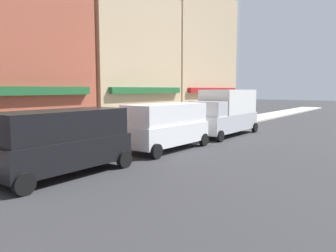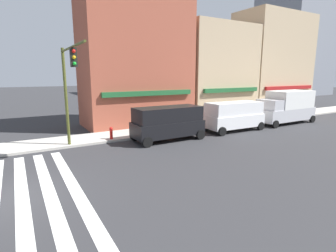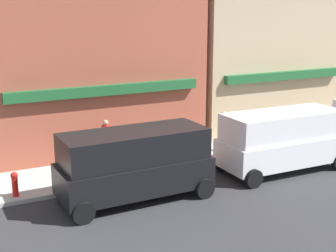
# 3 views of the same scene
# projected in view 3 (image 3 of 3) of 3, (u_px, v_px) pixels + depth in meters

# --- Properties ---
(storefront_row) EXTENTS (27.95, 5.30, 13.34)m
(storefront_row) POSITION_uv_depth(u_px,v_px,m) (248.00, 14.00, 24.24)
(storefront_row) COLOR #9E4C38
(storefront_row) RESTS_ON ground_plane
(van_black) EXTENTS (5.01, 2.22, 2.34)m
(van_black) POSITION_uv_depth(u_px,v_px,m) (135.00, 162.00, 15.26)
(van_black) COLOR black
(van_black) RESTS_ON ground_plane
(van_white) EXTENTS (5.04, 2.22, 2.34)m
(van_white) POSITION_uv_depth(u_px,v_px,m) (282.00, 139.00, 18.05)
(van_white) COLOR white
(van_white) RESTS_ON ground_plane
(pedestrian_grey_coat) EXTENTS (0.32, 0.32, 1.77)m
(pedestrian_grey_coat) POSITION_uv_depth(u_px,v_px,m) (223.00, 130.00, 20.16)
(pedestrian_grey_coat) COLOR #23232D
(pedestrian_grey_coat) RESTS_ON sidewalk_left
(pedestrian_red_jacket) EXTENTS (0.32, 0.32, 1.77)m
(pedestrian_red_jacket) POSITION_uv_depth(u_px,v_px,m) (106.00, 141.00, 18.56)
(pedestrian_red_jacket) COLOR #23232D
(pedestrian_red_jacket) RESTS_ON sidewalk_left
(pedestrian_white_shirt) EXTENTS (0.32, 0.32, 1.77)m
(pedestrian_white_shirt) POSITION_uv_depth(u_px,v_px,m) (233.00, 136.00, 19.29)
(pedestrian_white_shirt) COLOR #23232D
(pedestrian_white_shirt) RESTS_ON sidewalk_left
(fire_hydrant) EXTENTS (0.24, 0.24, 0.84)m
(fire_hydrant) POSITION_uv_depth(u_px,v_px,m) (15.00, 183.00, 15.30)
(fire_hydrant) COLOR red
(fire_hydrant) RESTS_ON sidewalk_left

